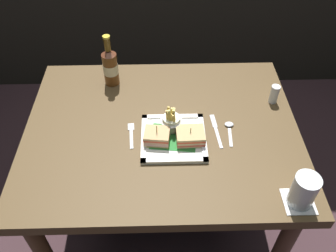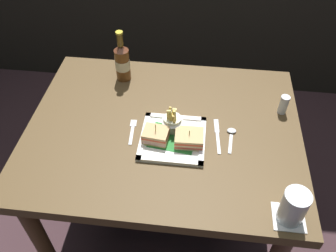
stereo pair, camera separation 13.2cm
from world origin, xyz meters
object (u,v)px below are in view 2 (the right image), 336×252
at_px(sandwich_half_left, 156,135).
at_px(spoon, 231,134).
at_px(knife, 217,134).
at_px(fries_cup, 172,121).
at_px(fork, 132,130).
at_px(sandwich_half_right, 189,138).
at_px(water_glass, 293,208).
at_px(beer_bottle, 122,62).
at_px(square_plate, 173,139).
at_px(dining_table, 164,145).
at_px(salt_shaker, 283,106).

distance_m(sandwich_half_left, spoon, 0.29).
distance_m(sandwich_half_left, knife, 0.24).
distance_m(sandwich_half_left, fries_cup, 0.09).
relative_size(sandwich_half_left, fork, 0.75).
bearing_deg(sandwich_half_right, water_glass, -39.01).
bearing_deg(beer_bottle, square_plate, -53.42).
relative_size(dining_table, sandwich_half_left, 10.73).
height_order(sandwich_half_left, salt_shaker, sandwich_half_left).
distance_m(sandwich_half_right, spoon, 0.17).
distance_m(sandwich_half_right, water_glass, 0.43).
distance_m(fries_cup, spoon, 0.23).
xyz_separation_m(water_glass, salt_shaker, (0.03, 0.49, -0.02)).
distance_m(sandwich_half_right, beer_bottle, 0.49).
bearing_deg(sandwich_half_left, spoon, 13.20).
height_order(fries_cup, fork, fries_cup).
xyz_separation_m(square_plate, beer_bottle, (-0.26, 0.35, 0.08)).
xyz_separation_m(sandwich_half_left, fries_cup, (0.05, 0.06, 0.02)).
distance_m(square_plate, spoon, 0.23).
relative_size(beer_bottle, spoon, 1.85).
xyz_separation_m(dining_table, beer_bottle, (-0.22, 0.29, 0.20)).
bearing_deg(sandwich_half_right, fries_cup, 137.41).
bearing_deg(salt_shaker, fork, -163.50).
height_order(dining_table, fries_cup, fries_cup).
bearing_deg(spoon, fork, -176.89).
bearing_deg(salt_shaker, square_plate, -154.34).
distance_m(fork, salt_shaker, 0.61).
bearing_deg(beer_bottle, sandwich_half_left, -61.52).
distance_m(water_glass, spoon, 0.38).
height_order(fries_cup, salt_shaker, fries_cup).
bearing_deg(fork, salt_shaker, 16.50).
distance_m(knife, salt_shaker, 0.30).
distance_m(fries_cup, fork, 0.16).
bearing_deg(fork, fries_cup, 6.57).
bearing_deg(dining_table, beer_bottle, 126.97).
relative_size(sandwich_half_right, spoon, 0.83).
xyz_separation_m(square_plate, spoon, (0.22, 0.05, -0.00)).
bearing_deg(water_glass, square_plate, 144.20).
relative_size(knife, salt_shaker, 2.21).
relative_size(water_glass, knife, 0.67).
bearing_deg(sandwich_half_right, salt_shaker, 31.10).
bearing_deg(beer_bottle, knife, -35.36).
xyz_separation_m(fries_cup, knife, (0.17, -0.00, -0.05)).
bearing_deg(spoon, sandwich_half_left, -166.80).
xyz_separation_m(sandwich_half_right, knife, (0.11, 0.06, -0.03)).
height_order(fries_cup, spoon, fries_cup).
distance_m(sandwich_half_right, fries_cup, 0.10).
xyz_separation_m(fries_cup, spoon, (0.23, 0.00, -0.05)).
bearing_deg(fries_cup, square_plate, -81.81).
xyz_separation_m(spoon, salt_shaker, (0.20, 0.15, 0.03)).
bearing_deg(salt_shaker, knife, -148.58).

